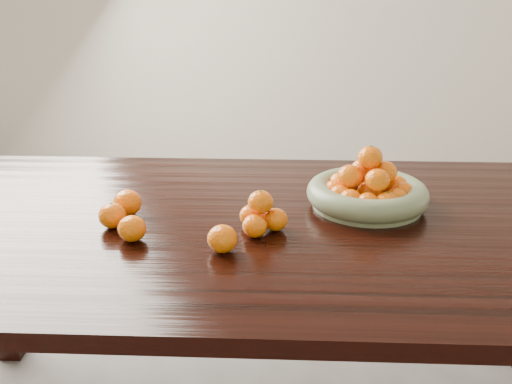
{
  "coord_description": "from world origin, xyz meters",
  "views": [
    {
      "loc": [
        0.05,
        -1.3,
        1.31
      ],
      "look_at": [
        -0.01,
        -0.02,
        0.83
      ],
      "focal_mm": 40.0,
      "sensor_mm": 36.0,
      "label": 1
    }
  ],
  "objects_px": {
    "dining_table": "(260,252)",
    "orange_pyramid": "(261,215)",
    "fruit_bowl": "(367,191)",
    "loose_orange_0": "(112,216)"
  },
  "relations": [
    {
      "from": "dining_table",
      "to": "orange_pyramid",
      "type": "relative_size",
      "value": 16.9
    },
    {
      "from": "orange_pyramid",
      "to": "fruit_bowl",
      "type": "bearing_deg",
      "value": 31.57
    },
    {
      "from": "orange_pyramid",
      "to": "dining_table",
      "type": "bearing_deg",
      "value": 92.75
    },
    {
      "from": "fruit_bowl",
      "to": "orange_pyramid",
      "type": "distance_m",
      "value": 0.32
    },
    {
      "from": "fruit_bowl",
      "to": "orange_pyramid",
      "type": "bearing_deg",
      "value": -148.43
    },
    {
      "from": "dining_table",
      "to": "orange_pyramid",
      "type": "height_order",
      "value": "orange_pyramid"
    },
    {
      "from": "dining_table",
      "to": "fruit_bowl",
      "type": "bearing_deg",
      "value": 19.86
    },
    {
      "from": "dining_table",
      "to": "loose_orange_0",
      "type": "xyz_separation_m",
      "value": [
        -0.35,
        -0.06,
        0.12
      ]
    },
    {
      "from": "dining_table",
      "to": "orange_pyramid",
      "type": "xyz_separation_m",
      "value": [
        0.0,
        -0.07,
        0.13
      ]
    },
    {
      "from": "dining_table",
      "to": "loose_orange_0",
      "type": "distance_m",
      "value": 0.38
    }
  ]
}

